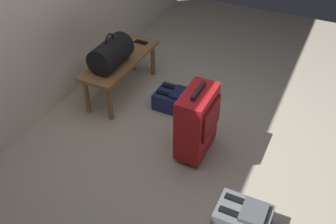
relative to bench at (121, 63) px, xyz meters
name	(u,v)px	position (x,y,z in m)	size (l,w,h in m)	color
ground_plane	(195,159)	(-0.59, -1.07, -0.34)	(6.60, 6.60, 0.00)	#B2A893
bench	(121,63)	(0.00, 0.00, 0.00)	(1.00, 0.36, 0.41)	olive
duffel_bag_black	(111,54)	(-0.16, 0.00, 0.19)	(0.44, 0.26, 0.34)	black
cell_phone	(141,42)	(0.37, -0.03, 0.07)	(0.07, 0.14, 0.01)	black
suitcase_upright_red	(197,121)	(-0.51, -1.03, 0.00)	(0.43, 0.25, 0.66)	red
backpack_grey	(243,218)	(-1.08, -1.63, -0.25)	(0.28, 0.38, 0.21)	slate
backpack_navy	(175,100)	(-0.01, -0.61, -0.25)	(0.28, 0.38, 0.21)	navy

